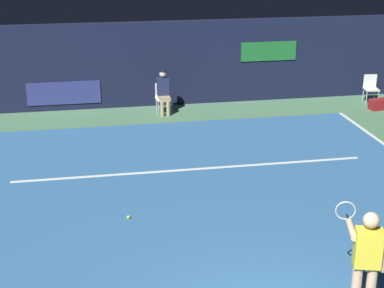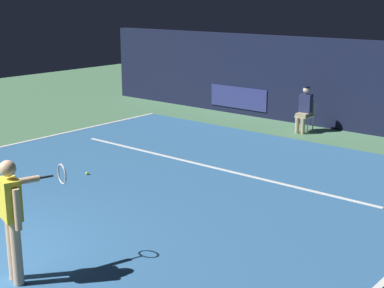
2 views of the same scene
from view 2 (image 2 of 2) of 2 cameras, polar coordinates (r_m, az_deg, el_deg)
The scene contains 8 objects.
ground_plane at distance 11.63m, azimuth -4.11°, elevation -4.40°, with size 33.07×33.07×0.00m, color #4C7A56.
court_surface at distance 11.63m, azimuth -4.11°, elevation -4.37°, with size 10.45×10.82×0.01m, color #336699.
line_sideline_right at distance 15.55m, azimuth -17.96°, elevation -0.14°, with size 0.10×10.82×0.01m, color white.
line_service at distance 12.98m, azimuth 1.71°, elevation -2.26°, with size 8.15×0.10×0.01m, color white.
back_wall at distance 17.25m, azimuth 13.18°, elevation 5.95°, with size 17.10×0.33×2.60m.
tennis_player at distance 7.95m, azimuth -17.43°, elevation -6.67°, with size 0.51×1.03×1.73m.
line_judge_on_chair at distance 16.48m, azimuth 11.22°, elevation 3.50°, with size 0.46×0.55×1.32m.
tennis_ball at distance 12.59m, azimuth -10.46°, elevation -2.89°, with size 0.07×0.07×0.07m, color #CCE033.
Camera 2 is at (7.69, -3.45, 3.78)m, focal length 53.29 mm.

